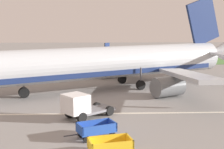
% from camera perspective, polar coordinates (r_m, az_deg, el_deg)
% --- Properties ---
extents(grass_strip, '(220.00, 28.00, 0.06)m').
position_cam_1_polar(grass_strip, '(73.14, -3.30, 3.13)').
color(grass_strip, '#518442').
rests_on(grass_strip, ground).
extents(apron_stripe, '(120.00, 0.36, 0.01)m').
position_cam_1_polar(apron_stripe, '(27.99, -5.15, -6.93)').
color(apron_stripe, silver).
rests_on(apron_stripe, ground).
extents(airplane, '(35.35, 29.09, 11.34)m').
position_cam_1_polar(airplane, '(38.44, 1.53, 2.17)').
color(airplane, '#B2B7BC').
rests_on(airplane, ground).
extents(baggage_cart_second_in_row, '(3.63, 1.92, 1.07)m').
position_cam_1_polar(baggage_cart_second_in_row, '(19.30, -0.35, -12.59)').
color(baggage_cart_second_in_row, gold).
rests_on(baggage_cart_second_in_row, ground).
extents(baggage_cart_third_in_row, '(3.56, 2.25, 1.07)m').
position_cam_1_polar(baggage_cart_third_in_row, '(22.17, -2.81, -9.66)').
color(baggage_cart_third_in_row, '#234CB2').
rests_on(baggage_cart_third_in_row, ground).
extents(service_truck_beside_carts, '(4.59, 4.25, 2.10)m').
position_cam_1_polar(service_truck_beside_carts, '(26.36, -5.60, -5.49)').
color(service_truck_beside_carts, slate).
rests_on(service_truck_beside_carts, ground).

